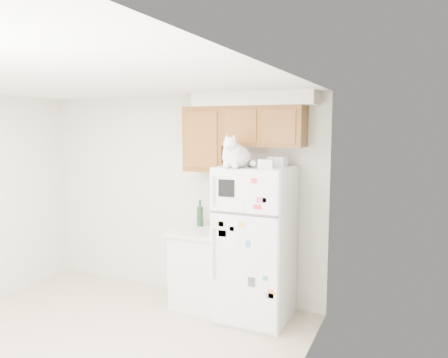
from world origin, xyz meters
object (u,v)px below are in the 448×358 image
Objects in this scene: bottle_amber at (216,214)px; base_counter at (202,267)px; bottle_green at (200,213)px; refrigerator at (255,243)px; cat at (235,155)px; storage_box_front at (266,164)px; storage_box_back at (278,161)px.

base_counter is at bearing -131.98° from bottle_amber.
base_counter is 2.82× the size of bottle_green.
refrigerator is 3.41× the size of cat.
cat is at bearing -30.44° from base_counter.
bottle_amber reaches higher than base_counter.
bottle_green is (-0.10, 0.15, 0.62)m from base_counter.
cat is 1.53× the size of bottle_green.
base_counter is (-0.69, 0.07, -0.39)m from refrigerator.
bottle_green is at bearing 124.17° from base_counter.
bottle_amber is (-0.73, 0.36, -0.65)m from storage_box_front.
storage_box_back is 0.55× the size of bottle_green.
storage_box_front is at bearing -93.93° from storage_box_back.
base_counter is 2.69× the size of bottle_amber.
bottle_amber is (-0.57, 0.21, 0.24)m from refrigerator.
refrigerator is 1.85× the size of base_counter.
refrigerator is 0.93m from storage_box_back.
refrigerator is at bearing 61.95° from cat.
storage_box_back is 0.53× the size of bottle_amber.
bottle_green reaches higher than base_counter.
storage_box_back is at bearing 71.80° from storage_box_front.
storage_box_back reaches higher than bottle_green.
refrigerator is 1.02m from cat.
cat is at bearing -46.84° from bottle_amber.
cat is at bearing -36.03° from bottle_green.
base_counter is at bearing -172.05° from storage_box_back.
cat reaches higher than refrigerator.
storage_box_front is at bearing 18.50° from cat.
refrigerator is 0.92m from storage_box_front.
cat reaches higher than bottle_green.
storage_box_back reaches higher than base_counter.
storage_box_front reaches higher than refrigerator.
bottle_green is (-0.66, 0.48, -0.75)m from cat.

